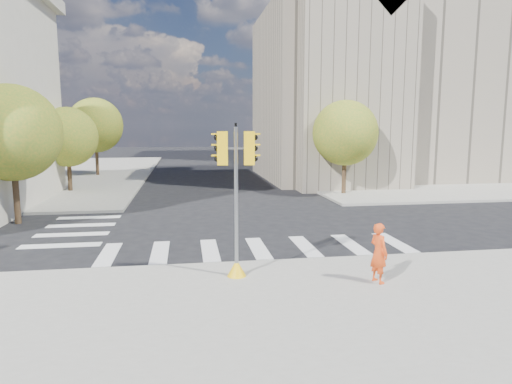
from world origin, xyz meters
TOP-DOWN VIEW (x-y plane):
  - ground at (0.00, 0.00)m, footprint 160.00×160.00m
  - sidewalk_near at (0.00, -11.00)m, footprint 30.00×14.00m
  - sidewalk_far_right at (20.00, 26.00)m, footprint 28.00×40.00m
  - civic_building at (15.59, 19.12)m, footprint 26.00×16.00m
  - office_tower at (22.00, 42.00)m, footprint 20.00×18.00m
  - tree_lw_near at (-10.50, 4.00)m, footprint 4.40×4.40m
  - tree_lw_mid at (-10.50, 14.00)m, footprint 4.00×4.00m
  - tree_lw_far at (-10.50, 24.00)m, footprint 4.80×4.80m
  - tree_re_near at (7.50, 10.00)m, footprint 4.20×4.20m
  - tree_re_mid at (7.50, 22.00)m, footprint 4.60×4.60m
  - tree_re_far at (7.50, 34.00)m, footprint 4.00×4.00m
  - lamp_near at (8.00, 14.00)m, footprint 0.35×0.18m
  - lamp_far at (8.00, 28.00)m, footprint 0.35×0.18m
  - traffic_signal at (-1.30, -5.46)m, footprint 1.07×0.56m
  - photographer at (2.59, -6.60)m, footprint 0.58×0.72m

SIDE VIEW (x-z plane):
  - ground at x=0.00m, z-range 0.00..0.00m
  - sidewalk_near at x=0.00m, z-range 0.00..0.15m
  - sidewalk_far_right at x=20.00m, z-range 0.00..0.15m
  - photographer at x=2.59m, z-range 0.15..1.86m
  - traffic_signal at x=-1.30m, z-range -0.19..4.27m
  - tree_lw_mid at x=-10.50m, z-range 0.88..6.65m
  - tree_re_far at x=7.50m, z-range 0.93..6.80m
  - tree_re_near at x=7.50m, z-range 0.97..7.13m
  - tree_lw_near at x=-10.50m, z-range 1.00..7.41m
  - tree_re_mid at x=7.50m, z-range 1.02..7.68m
  - tree_lw_far at x=-10.50m, z-range 1.07..8.01m
  - lamp_near at x=8.00m, z-range 0.52..8.63m
  - lamp_far at x=8.00m, z-range 0.52..8.63m
  - civic_building at x=15.59m, z-range -2.43..16.96m
  - office_tower at x=22.00m, z-range 0.00..30.00m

